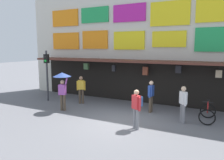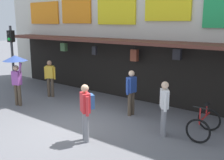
{
  "view_description": "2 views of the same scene",
  "coord_description": "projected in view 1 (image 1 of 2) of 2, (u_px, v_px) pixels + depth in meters",
  "views": [
    {
      "loc": [
        4.17,
        -8.83,
        3.4
      ],
      "look_at": [
        -1.12,
        1.46,
        1.68
      ],
      "focal_mm": 35.35,
      "sensor_mm": 36.0,
      "label": 1
    },
    {
      "loc": [
        6.02,
        -5.74,
        3.39
      ],
      "look_at": [
        0.38,
        1.58,
        1.37
      ],
      "focal_mm": 42.93,
      "sensor_mm": 36.0,
      "label": 2
    }
  ],
  "objects": [
    {
      "name": "pedestrian_with_umbrella",
      "position": [
        62.0,
        81.0,
        11.76
      ],
      "size": [
        0.96,
        0.96,
        2.08
      ],
      "color": "brown",
      "rests_on": "ground"
    },
    {
      "name": "shopfront",
      "position": [
        151.0,
        38.0,
        13.59
      ],
      "size": [
        18.0,
        2.6,
        8.0
      ],
      "color": "beige",
      "rests_on": "ground"
    },
    {
      "name": "bicycle_parked",
      "position": [
        207.0,
        113.0,
        10.14
      ],
      "size": [
        0.76,
        1.19,
        1.05
      ],
      "color": "black",
      "rests_on": "ground"
    },
    {
      "name": "pedestrian_in_yellow",
      "position": [
        183.0,
        102.0,
        9.94
      ],
      "size": [
        0.39,
        0.45,
        1.68
      ],
      "color": "gray",
      "rests_on": "ground"
    },
    {
      "name": "ground_plane",
      "position": [
        119.0,
        122.0,
        10.16
      ],
      "size": [
        80.0,
        80.0,
        0.0
      ],
      "primitive_type": "plane",
      "color": "slate"
    },
    {
      "name": "traffic_light_near",
      "position": [
        47.0,
        67.0,
        13.93
      ],
      "size": [
        0.33,
        0.35,
        3.2
      ],
      "color": "#38383D",
      "rests_on": "ground"
    },
    {
      "name": "pedestrian_in_black",
      "position": [
        81.0,
        88.0,
        13.34
      ],
      "size": [
        0.48,
        0.36,
        1.68
      ],
      "color": "brown",
      "rests_on": "ground"
    },
    {
      "name": "pedestrian_in_red",
      "position": [
        151.0,
        95.0,
        11.54
      ],
      "size": [
        0.24,
        0.53,
        1.68
      ],
      "color": "brown",
      "rests_on": "ground"
    },
    {
      "name": "pedestrian_in_white",
      "position": [
        137.0,
        106.0,
        9.15
      ],
      "size": [
        0.48,
        0.47,
        1.68
      ],
      "color": "gray",
      "rests_on": "ground"
    }
  ]
}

